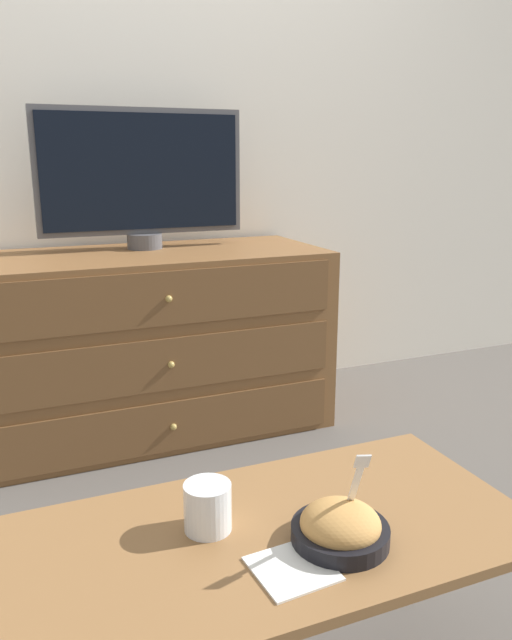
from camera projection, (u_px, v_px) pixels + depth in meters
The scene contains 8 objects.
ground_plane at pixel (144, 397), 2.81m from camera, with size 12.00×12.00×0.00m, color #56514C.
wall_back at pixel (128, 92), 2.50m from camera, with size 12.00×0.05×2.60m.
dresser at pixel (151, 342), 2.42m from camera, with size 1.33×0.59×0.70m.
tv at pixel (142, 176), 2.37m from camera, with size 0.79×0.13×0.53m.
coffee_table at pixel (253, 562), 1.12m from camera, with size 1.03×0.48×0.40m.
takeout_bowl at pixel (340, 528), 1.08m from camera, with size 0.17×0.17×0.20m.
drink_cup at pixel (208, 510), 1.12m from camera, with size 0.09×0.09×0.09m.
napkin at pixel (292, 569), 1.01m from camera, with size 0.13×0.13×0.00m.
Camera 1 is at (-0.55, -2.62, 1.05)m, focal length 35.00 mm.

